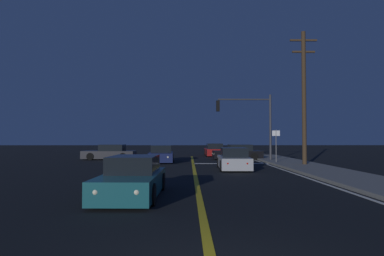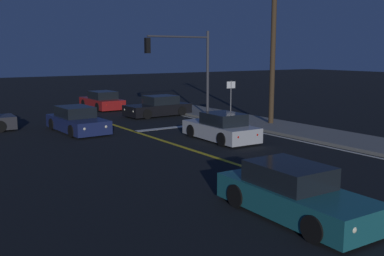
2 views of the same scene
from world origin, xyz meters
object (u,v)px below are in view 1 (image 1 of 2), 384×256
object	(u,v)px
car_mid_block_teal	(133,179)
car_far_approaching_navy	(161,155)
traffic_signal_near_right	(250,116)
utility_pole_right	(304,95)
car_side_waiting_silver	(234,160)
street_sign_corner	(276,141)
car_lead_oncoming_red	(214,150)
car_parked_curb_black	(238,153)
car_following_oncoming_charcoal	(110,153)

from	to	relation	value
car_mid_block_teal	car_far_approaching_navy	size ratio (longest dim) A/B	0.97
traffic_signal_near_right	utility_pole_right	size ratio (longest dim) A/B	0.60
car_side_waiting_silver	car_far_approaching_navy	xyz separation A→B (m)	(-4.99, 6.15, 0.00)
car_mid_block_teal	street_sign_corner	size ratio (longest dim) A/B	1.79
car_side_waiting_silver	traffic_signal_near_right	size ratio (longest dim) A/B	0.78
utility_pole_right	car_lead_oncoming_red	bearing A→B (deg)	111.90
traffic_signal_near_right	car_side_waiting_silver	bearing A→B (deg)	70.95
car_lead_oncoming_red	car_parked_curb_black	world-z (taller)	same
car_following_oncoming_charcoal	car_parked_curb_black	distance (m)	11.47
car_parked_curb_black	car_lead_oncoming_red	bearing A→B (deg)	14.21
car_following_oncoming_charcoal	utility_pole_right	distance (m)	17.07
car_lead_oncoming_red	utility_pole_right	xyz separation A→B (m)	(5.14, -12.78, 4.27)
traffic_signal_near_right	car_lead_oncoming_red	bearing A→B (deg)	-73.64
car_mid_block_teal	car_far_approaching_navy	distance (m)	15.35
car_following_oncoming_charcoal	utility_pole_right	world-z (taller)	utility_pole_right
car_mid_block_teal	car_lead_oncoming_red	world-z (taller)	same
traffic_signal_near_right	street_sign_corner	world-z (taller)	traffic_signal_near_right
car_far_approaching_navy	utility_pole_right	xyz separation A→B (m)	(10.11, -4.20, 4.26)
car_far_approaching_navy	car_following_oncoming_charcoal	bearing A→B (deg)	-33.49
car_parked_curb_black	car_far_approaching_navy	world-z (taller)	same
car_mid_block_teal	car_lead_oncoming_red	size ratio (longest dim) A/B	1.02
car_side_waiting_silver	utility_pole_right	xyz separation A→B (m)	(5.12, 1.94, 4.27)
utility_pole_right	street_sign_corner	bearing A→B (deg)	125.02
car_following_oncoming_charcoal	car_far_approaching_navy	world-z (taller)	same
car_following_oncoming_charcoal	car_parked_curb_black	size ratio (longest dim) A/B	1.06
car_mid_block_teal	car_side_waiting_silver	size ratio (longest dim) A/B	1.06
traffic_signal_near_right	car_far_approaching_navy	bearing A→B (deg)	4.64
traffic_signal_near_right	street_sign_corner	size ratio (longest dim) A/B	2.18
car_parked_curb_black	street_sign_corner	bearing A→B (deg)	-160.40
car_following_oncoming_charcoal	car_far_approaching_navy	size ratio (longest dim) A/B	1.01
car_mid_block_teal	car_following_oncoming_charcoal	size ratio (longest dim) A/B	0.97
car_parked_curb_black	traffic_signal_near_right	distance (m)	3.99
car_lead_oncoming_red	car_side_waiting_silver	bearing A→B (deg)	-90.82
utility_pole_right	car_following_oncoming_charcoal	bearing A→B (deg)	154.66
car_parked_curb_black	traffic_signal_near_right	xyz separation A→B (m)	(0.67, -2.34, 3.16)
car_lead_oncoming_red	car_far_approaching_navy	bearing A→B (deg)	-120.99
car_side_waiting_silver	traffic_signal_near_right	bearing A→B (deg)	72.61
car_lead_oncoming_red	car_mid_block_teal	bearing A→B (deg)	-101.86
car_side_waiting_silver	car_following_oncoming_charcoal	xyz separation A→B (m)	(-9.81, 9.01, 0.00)
car_parked_curb_black	street_sign_corner	distance (m)	5.65
car_mid_block_teal	traffic_signal_near_right	world-z (taller)	traffic_signal_near_right
car_mid_block_teal	traffic_signal_near_right	xyz separation A→B (m)	(6.98, 15.94, 3.16)
car_far_approaching_navy	street_sign_corner	world-z (taller)	street_sign_corner
car_side_waiting_silver	car_parked_curb_black	distance (m)	9.23
car_side_waiting_silver	car_parked_curb_black	xyz separation A→B (m)	(1.66, 9.08, 0.00)
car_following_oncoming_charcoal	car_parked_curb_black	bearing A→B (deg)	-87.58
car_side_waiting_silver	traffic_signal_near_right	world-z (taller)	traffic_signal_near_right
car_mid_block_teal	street_sign_corner	bearing A→B (deg)	-121.17
utility_pole_right	street_sign_corner	distance (m)	3.98
car_lead_oncoming_red	car_following_oncoming_charcoal	bearing A→B (deg)	-150.67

